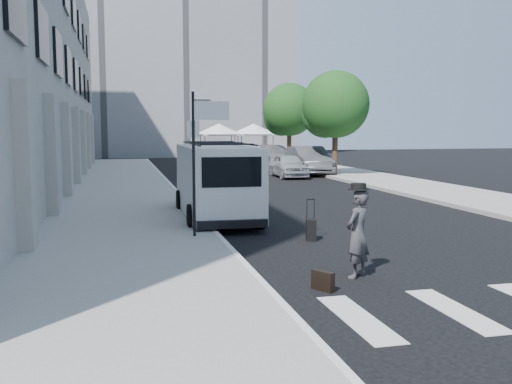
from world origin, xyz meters
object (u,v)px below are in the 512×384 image
businessman (358,234)px  briefcase (323,281)px  cargo_van (216,181)px  parked_car_a (288,165)px  parked_car_b (309,160)px  suitcase (311,229)px  parked_car_c (275,156)px

businessman → briefcase: 1.31m
businessman → cargo_van: 7.63m
cargo_van → businessman: bearing=-78.3°
parked_car_a → parked_car_b: parked_car_b is taller
businessman → suitcase: businessman is taller
cargo_van → parked_car_b: bearing=62.9°
parked_car_b → businessman: bearing=-102.7°
parked_car_a → parked_car_c: 9.66m
briefcase → parked_car_a: 22.86m
briefcase → parked_car_b: bearing=42.9°
parked_car_a → parked_car_c: size_ratio=0.74×
briefcase → parked_car_a: size_ratio=0.11×
businessman → suitcase: 3.64m
businessman → parked_car_b: 24.07m
parked_car_a → parked_car_b: (1.80, 1.69, 0.18)m
cargo_van → parked_car_a: bearing=65.9°
businessman → cargo_van: size_ratio=0.28×
cargo_van → parked_car_c: cargo_van is taller
parked_car_b → parked_car_c: parked_car_b is taller
businessman → parked_car_a: (5.08, 21.38, -0.15)m
businessman → parked_car_a: bearing=-141.9°
briefcase → parked_car_c: size_ratio=0.08×
businessman → briefcase: size_ratio=3.75×
briefcase → parked_car_b: parked_car_b is taller
cargo_van → parked_car_c: size_ratio=1.11×
briefcase → parked_car_c: parked_car_c is taller
parked_car_a → parked_car_c: parked_car_c is taller
businessman → suitcase: bearing=-133.7°
suitcase → parked_car_b: parked_car_b is taller
briefcase → cargo_van: (-0.50, 8.16, 1.00)m
businessman → parked_car_b: parked_car_b is taller
briefcase → parked_car_c: (7.80, 31.55, 0.62)m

